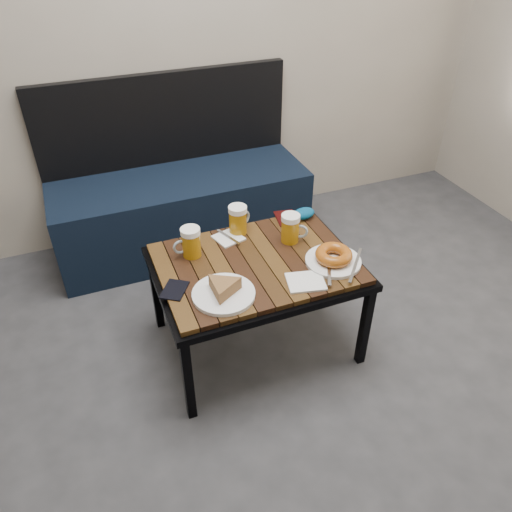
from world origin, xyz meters
name	(u,v)px	position (x,y,z in m)	size (l,w,h in m)	color
bench	(181,204)	(-0.02, 1.76, 0.27)	(1.40, 0.50, 0.95)	black
cafe_table	(256,270)	(0.08, 0.84, 0.43)	(0.84, 0.62, 0.47)	black
beer_mug_left	(191,242)	(-0.16, 0.99, 0.54)	(0.12, 0.08, 0.13)	#AB720D
beer_mug_centre	(238,219)	(0.09, 1.08, 0.54)	(0.13, 0.11, 0.13)	#AB720D
beer_mug_right	(291,228)	(0.27, 0.93, 0.54)	(0.12, 0.11, 0.13)	#AB720D
plate_pie	(223,290)	(-0.12, 0.69, 0.50)	(0.24, 0.24, 0.07)	white
plate_bagel	(334,258)	(0.37, 0.72, 0.50)	(0.27, 0.28, 0.06)	white
napkin_left	(228,238)	(0.03, 1.05, 0.48)	(0.14, 0.15, 0.01)	white
napkin_right	(306,282)	(0.21, 0.64, 0.48)	(0.17, 0.15, 0.01)	white
passport_navy	(175,290)	(-0.28, 0.79, 0.47)	(0.08, 0.12, 0.01)	black
passport_burgundy	(286,218)	(0.34, 1.10, 0.48)	(0.09, 0.13, 0.01)	black
knit_pouch	(304,214)	(0.41, 1.08, 0.50)	(0.11, 0.07, 0.05)	navy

